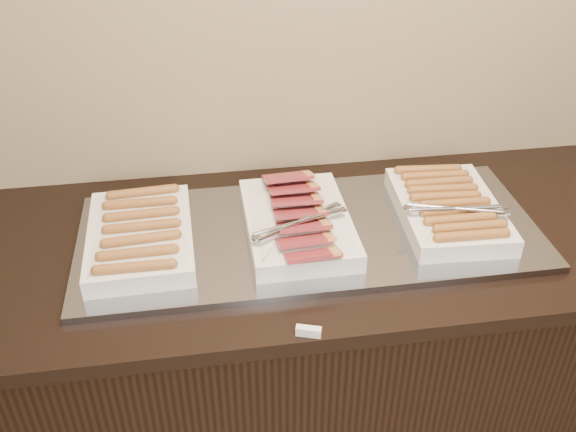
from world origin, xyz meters
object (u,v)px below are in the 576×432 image
object	(u,v)px
dish_center	(298,222)
dish_right	(448,208)
dish_left	(140,235)
counter	(298,356)
warming_tray	(309,233)

from	to	relation	value
dish_center	dish_right	size ratio (longest dim) A/B	1.06
dish_center	dish_right	bearing A→B (deg)	-0.33
dish_left	dish_center	distance (m)	0.40
counter	dish_left	size ratio (longest dim) A/B	5.26
counter	dish_center	size ratio (longest dim) A/B	4.86
counter	warming_tray	world-z (taller)	warming_tray
dish_left	counter	bearing A→B (deg)	-1.41
warming_tray	counter	bearing A→B (deg)	180.00
dish_left	dish_center	bearing A→B (deg)	-1.89
dish_left	dish_right	world-z (taller)	dish_right
dish_left	dish_right	distance (m)	0.81
warming_tray	dish_right	distance (m)	0.38
dish_center	warming_tray	bearing A→B (deg)	5.74
warming_tray	dish_right	world-z (taller)	dish_right
warming_tray	dish_left	bearing A→B (deg)	180.00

